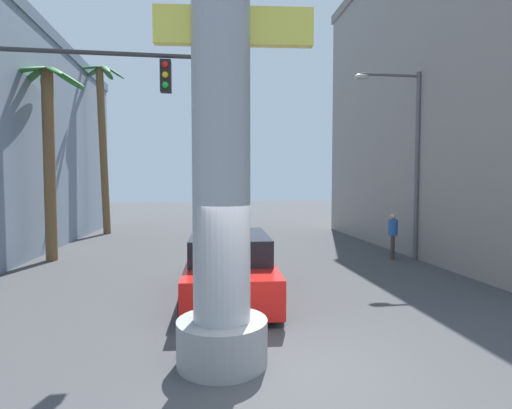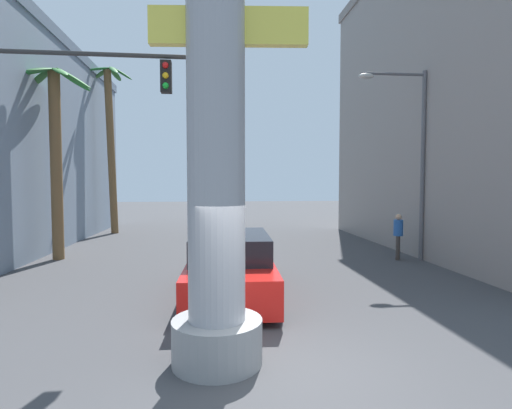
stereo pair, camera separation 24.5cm
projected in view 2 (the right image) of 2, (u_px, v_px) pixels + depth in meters
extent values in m
plane|color=#424244|center=(238.00, 255.00, 15.69)|extent=(91.93, 91.93, 0.00)
cube|color=gray|center=(501.00, 102.00, 16.57)|extent=(8.56, 16.30, 12.42)
cylinder|color=#9E9EA3|center=(216.00, 94.00, 6.06)|extent=(0.89, 0.89, 8.38)
cylinder|color=gray|center=(217.00, 341.00, 6.27)|extent=(1.43, 1.43, 0.70)
cube|color=#F2E04C|center=(229.00, 27.00, 6.03)|extent=(2.41, 0.36, 0.56)
cylinder|color=#59595E|center=(423.00, 167.00, 14.54)|extent=(0.16, 0.16, 6.88)
cylinder|color=#59595E|center=(396.00, 74.00, 14.25)|extent=(2.18, 0.10, 0.10)
ellipsoid|color=beige|center=(366.00, 76.00, 14.13)|extent=(0.56, 0.28, 0.20)
cylinder|color=#333333|center=(77.00, 53.00, 8.67)|extent=(5.45, 0.10, 0.10)
cube|color=black|center=(166.00, 77.00, 8.90)|extent=(0.24, 0.24, 0.70)
sphere|color=red|center=(165.00, 65.00, 8.76)|extent=(0.14, 0.14, 0.14)
sphere|color=yellow|center=(165.00, 75.00, 8.77)|extent=(0.14, 0.14, 0.14)
sphere|color=green|center=(166.00, 86.00, 8.78)|extent=(0.14, 0.14, 0.14)
cylinder|color=black|center=(197.00, 268.00, 11.77)|extent=(0.25, 0.65, 0.64)
cylinder|color=black|center=(263.00, 267.00, 11.90)|extent=(0.25, 0.65, 0.64)
cylinder|color=black|center=(184.00, 304.00, 8.27)|extent=(0.25, 0.65, 0.64)
cylinder|color=black|center=(277.00, 303.00, 8.40)|extent=(0.25, 0.65, 0.64)
cube|color=red|center=(230.00, 273.00, 10.07)|extent=(2.25, 5.11, 0.80)
cube|color=black|center=(230.00, 246.00, 10.03)|extent=(2.00, 2.84, 0.60)
cylinder|color=brown|center=(56.00, 166.00, 14.66)|extent=(0.43, 0.43, 6.89)
ellipsoid|color=#2D772D|center=(74.00, 78.00, 14.55)|extent=(1.29, 0.40, 0.84)
ellipsoid|color=#24792D|center=(73.00, 80.00, 15.01)|extent=(1.24, 1.16, 0.70)
ellipsoid|color=#2F702D|center=(53.00, 81.00, 15.11)|extent=(0.85, 1.37, 0.71)
ellipsoid|color=#2C622D|center=(39.00, 79.00, 14.74)|extent=(1.33, 0.92, 0.76)
ellipsoid|color=#1F6A2D|center=(31.00, 72.00, 14.14)|extent=(1.42, 0.88, 0.54)
ellipsoid|color=#2A632D|center=(40.00, 70.00, 13.79)|extent=(0.69, 1.43, 0.55)
ellipsoid|color=#2A6A2D|center=(60.00, 72.00, 13.97)|extent=(1.11, 1.31, 0.61)
cylinder|color=brown|center=(111.00, 152.00, 22.27)|extent=(0.62, 0.53, 9.11)
ellipsoid|color=#296F2D|center=(122.00, 73.00, 22.07)|extent=(1.15, 0.49, 0.73)
ellipsoid|color=#2D6E2D|center=(116.00, 74.00, 22.53)|extent=(0.63, 1.24, 0.54)
ellipsoid|color=#2E622D|center=(102.00, 73.00, 22.21)|extent=(1.19, 0.95, 0.55)
ellipsoid|color=#206C2D|center=(99.00, 69.00, 21.56)|extent=(1.23, 0.93, 0.43)
ellipsoid|color=#27622D|center=(113.00, 70.00, 21.43)|extent=(0.86, 1.18, 0.67)
cylinder|color=#3F3833|center=(398.00, 248.00, 14.65)|extent=(0.14, 0.14, 0.89)
cylinder|color=#3F3833|center=(398.00, 247.00, 14.83)|extent=(0.14, 0.14, 0.89)
cylinder|color=#2659A5|center=(398.00, 228.00, 14.70)|extent=(0.46, 0.46, 0.59)
sphere|color=tan|center=(398.00, 217.00, 14.68)|extent=(0.22, 0.22, 0.22)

